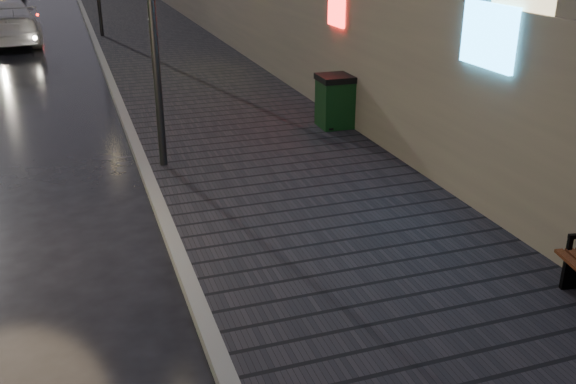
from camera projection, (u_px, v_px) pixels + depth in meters
name	position (u px, v px, depth m)	size (l,w,h in m)	color
sidewalk	(157.00, 39.00, 25.64)	(4.60, 58.00, 0.15)	black
curb	(95.00, 42.00, 24.92)	(0.20, 58.00, 0.15)	slate
trash_bin	(335.00, 101.00, 13.94)	(0.76, 0.76, 1.14)	black
taxi_mid	(3.00, 21.00, 24.65)	(2.42, 5.94, 1.72)	white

